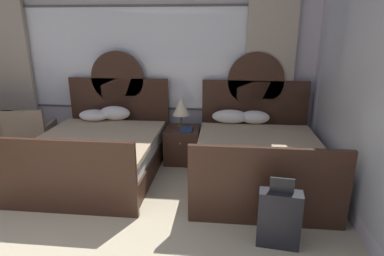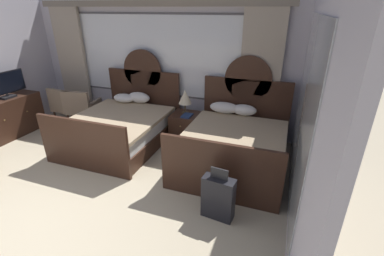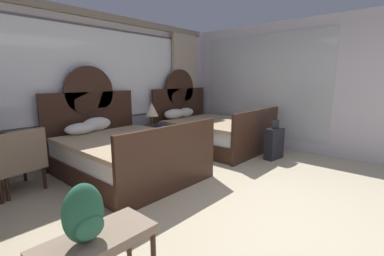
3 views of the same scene
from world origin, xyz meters
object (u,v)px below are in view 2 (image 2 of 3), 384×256
at_px(bed_near_mirror, 234,144).
at_px(book_on_nightstand, 187,116).
at_px(nightstand_between_beds, 185,127).
at_px(table_lamp_on_nightstand, 185,97).
at_px(suitcase_on_floor, 218,198).
at_px(armchair_by_window_left, 82,106).
at_px(bed_near_window, 121,126).
at_px(armchair_by_window_centre, 67,104).
at_px(tv_flatscreen, 4,85).

relative_size(bed_near_mirror, book_on_nightstand, 8.24).
xyz_separation_m(nightstand_between_beds, table_lamp_on_nightstand, (-0.02, 0.06, 0.62)).
bearing_deg(suitcase_on_floor, armchair_by_window_left, 153.08).
height_order(bed_near_mirror, table_lamp_on_nightstand, bed_near_mirror).
height_order(bed_near_window, armchair_by_window_left, bed_near_window).
distance_m(book_on_nightstand, suitcase_on_floor, 2.25).
relative_size(bed_near_mirror, armchair_by_window_centre, 2.47).
height_order(nightstand_between_beds, tv_flatscreen, tv_flatscreen).
bearing_deg(armchair_by_window_centre, table_lamp_on_nightstand, 3.40).
distance_m(tv_flatscreen, armchair_by_window_left, 1.52).
xyz_separation_m(nightstand_between_beds, tv_flatscreen, (-3.56, -1.02, 0.82)).
bearing_deg(armchair_by_window_left, bed_near_window, -19.25).
height_order(nightstand_between_beds, suitcase_on_floor, suitcase_on_floor).
xyz_separation_m(bed_near_window, tv_flatscreen, (-2.41, -0.42, 0.74)).
bearing_deg(bed_near_mirror, bed_near_window, -179.94).
bearing_deg(tv_flatscreen, armchair_by_window_left, 40.82).
xyz_separation_m(bed_near_window, suitcase_on_floor, (2.39, -1.43, -0.06)).
relative_size(table_lamp_on_nightstand, book_on_nightstand, 1.86).
bearing_deg(bed_near_window, armchair_by_window_left, 160.75).
xyz_separation_m(nightstand_between_beds, armchair_by_window_centre, (-2.93, -0.12, 0.18)).
xyz_separation_m(bed_near_mirror, book_on_nightstand, (-1.06, 0.48, 0.22)).
distance_m(table_lamp_on_nightstand, tv_flatscreen, 3.70).
height_order(tv_flatscreen, armchair_by_window_centre, tv_flatscreen).
height_order(table_lamp_on_nightstand, armchair_by_window_centre, table_lamp_on_nightstand).
distance_m(bed_near_window, bed_near_mirror, 2.30).
bearing_deg(nightstand_between_beds, bed_near_window, -152.75).
bearing_deg(armchair_by_window_left, book_on_nightstand, 0.17).
bearing_deg(suitcase_on_floor, book_on_nightstand, 121.11).
distance_m(bed_near_mirror, book_on_nightstand, 1.19).
xyz_separation_m(bed_near_window, armchair_by_window_left, (-1.37, 0.48, 0.10)).
height_order(bed_near_mirror, armchair_by_window_centre, bed_near_mirror).
relative_size(armchair_by_window_centre, suitcase_on_floor, 1.17).
bearing_deg(table_lamp_on_nightstand, nightstand_between_beds, -66.87).
bearing_deg(armchair_by_window_centre, suitcase_on_floor, -24.58).
distance_m(nightstand_between_beds, book_on_nightstand, 0.33).
distance_m(book_on_nightstand, tv_flatscreen, 3.79).
xyz_separation_m(table_lamp_on_nightstand, book_on_nightstand, (0.10, -0.16, -0.32)).
bearing_deg(suitcase_on_floor, armchair_by_window_centre, 155.42).
bearing_deg(armchair_by_window_centre, armchair_by_window_left, 0.14).
xyz_separation_m(tv_flatscreen, armchair_by_window_left, (1.04, 0.90, -0.64)).
bearing_deg(book_on_nightstand, armchair_by_window_centre, -179.83).
xyz_separation_m(book_on_nightstand, suitcase_on_floor, (1.16, -1.91, -0.28)).
height_order(armchair_by_window_left, suitcase_on_floor, armchair_by_window_left).
relative_size(armchair_by_window_left, armchair_by_window_centre, 1.00).
bearing_deg(table_lamp_on_nightstand, book_on_nightstand, -57.96).
xyz_separation_m(bed_near_mirror, table_lamp_on_nightstand, (-1.17, 0.65, 0.54)).
xyz_separation_m(bed_near_window, bed_near_mirror, (2.30, 0.00, 0.00)).
relative_size(armchair_by_window_left, suitcase_on_floor, 1.17).
bearing_deg(bed_near_mirror, nightstand_between_beds, 152.63).
bearing_deg(book_on_nightstand, armchair_by_window_left, -179.83).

